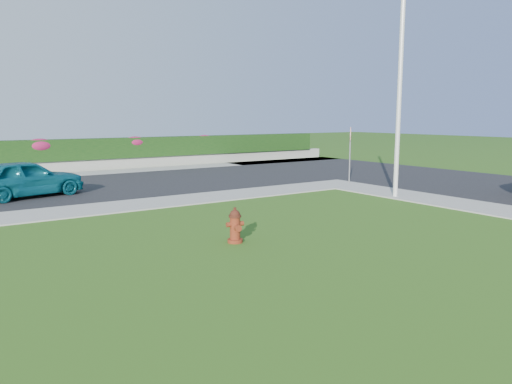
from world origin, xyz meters
TOP-DOWN VIEW (x-y plane):
  - ground at (0.00, 0.00)m, footprint 120.00×120.00m
  - street_far at (-5.00, 14.00)m, footprint 26.00×8.00m
  - curb_corner at (7.00, 9.00)m, footprint 2.00×2.00m
  - sidewalk_beyond at (-1.00, 19.00)m, footprint 34.00×2.00m
  - retaining_wall at (-1.00, 20.50)m, footprint 34.00×0.40m
  - hedge at (-1.00, 20.60)m, footprint 32.00×0.90m
  - fire_hydrant at (-1.80, 3.05)m, footprint 0.43×0.40m
  - sedan_teal at (-4.62, 12.55)m, footprint 4.22×2.52m
  - utility_pole at (6.40, 5.33)m, footprint 0.16×0.16m
  - stop_sign at (7.69, 8.94)m, footprint 0.48×0.49m
  - flower_clump_d at (-2.53, 20.50)m, footprint 1.41×0.91m
  - flower_clump_e at (2.47, 20.50)m, footprint 1.27×0.81m
  - flower_clump_f at (6.87, 20.50)m, footprint 1.05×0.68m

SIDE VIEW (x-z plane):
  - ground at x=0.00m, z-range 0.00..0.00m
  - street_far at x=-5.00m, z-range 0.00..0.04m
  - curb_corner at x=7.00m, z-range 0.00..0.04m
  - sidewalk_beyond at x=-1.00m, z-range 0.00..0.04m
  - retaining_wall at x=-1.00m, z-range 0.00..0.60m
  - fire_hydrant at x=-1.80m, z-range -0.02..0.80m
  - sedan_teal at x=-4.62m, z-range 0.04..1.39m
  - hedge at x=-1.00m, z-range 0.60..1.70m
  - flower_clump_d at x=-2.53m, z-range 1.07..1.77m
  - flower_clump_e at x=2.47m, z-range 1.13..1.77m
  - flower_clump_f at x=6.87m, z-range 1.23..1.75m
  - stop_sign at x=7.69m, z-range 0.58..3.02m
  - utility_pole at x=6.40m, z-range 0.00..6.81m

